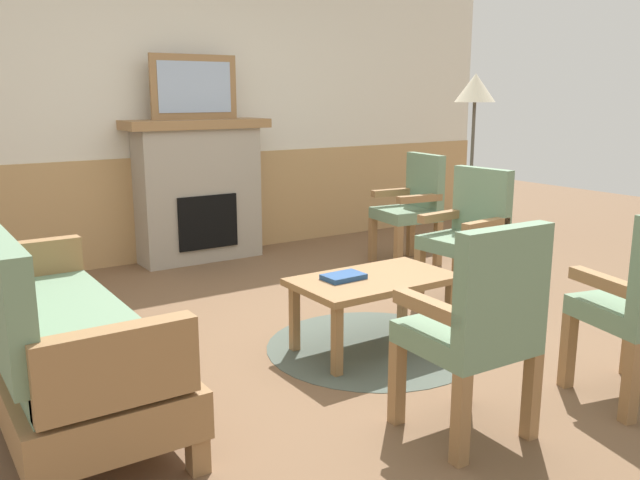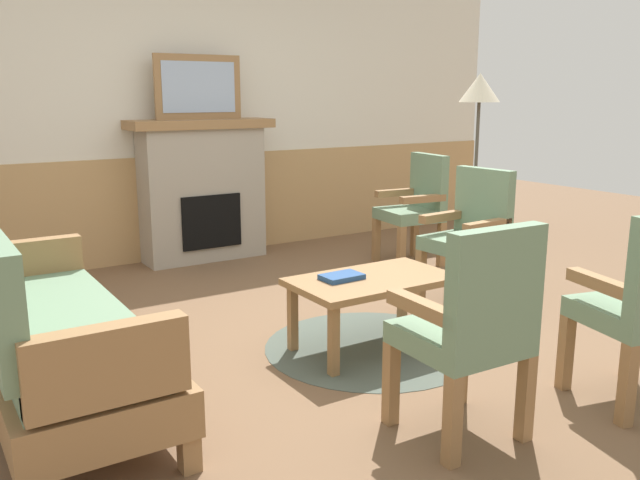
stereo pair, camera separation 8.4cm
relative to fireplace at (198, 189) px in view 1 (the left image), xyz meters
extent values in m
plane|color=brown|center=(0.00, -2.35, -0.65)|extent=(14.00, 14.00, 0.00)
cube|color=silver|center=(0.00, 0.25, 0.70)|extent=(7.20, 0.12, 2.70)
cube|color=tan|center=(0.00, 0.18, -0.18)|extent=(7.20, 0.02, 0.95)
cube|color=#A39989|center=(0.00, 0.00, -0.05)|extent=(1.10, 0.36, 1.20)
cube|color=black|center=(0.00, -0.19, -0.27)|extent=(0.56, 0.02, 0.48)
cube|color=olive|center=(0.00, 0.00, 0.59)|extent=(1.30, 0.44, 0.08)
cube|color=olive|center=(0.00, 0.00, 0.91)|extent=(0.80, 0.03, 0.56)
cube|color=#9EB2D1|center=(0.00, -0.02, 0.91)|extent=(0.68, 0.01, 0.44)
cube|color=olive|center=(-1.45, -3.29, -0.57)|extent=(0.08, 0.08, 0.16)
cube|color=olive|center=(-1.45, -1.61, -0.57)|extent=(0.08, 0.08, 0.16)
cube|color=olive|center=(-1.75, -2.45, -0.39)|extent=(0.70, 1.80, 0.20)
cube|color=gray|center=(-1.75, -2.45, -0.23)|extent=(0.60, 1.70, 0.12)
cube|color=olive|center=(-1.75, -3.30, -0.12)|extent=(0.60, 0.10, 0.30)
cube|color=olive|center=(-1.75, -1.60, -0.12)|extent=(0.60, 0.10, 0.30)
cube|color=olive|center=(-0.44, -2.83, -0.45)|extent=(0.05, 0.05, 0.40)
cube|color=olive|center=(0.40, -2.83, -0.45)|extent=(0.05, 0.05, 0.40)
cube|color=olive|center=(-0.44, -2.39, -0.45)|extent=(0.05, 0.05, 0.40)
cube|color=olive|center=(0.40, -2.39, -0.45)|extent=(0.05, 0.05, 0.40)
cube|color=olive|center=(-0.02, -2.61, -0.23)|extent=(0.96, 0.56, 0.04)
cylinder|color=#4C564C|center=(-0.02, -2.61, -0.65)|extent=(1.29, 1.29, 0.01)
cube|color=navy|center=(-0.20, -2.54, -0.20)|extent=(0.24, 0.16, 0.03)
cube|color=olive|center=(1.25, -1.34, -0.45)|extent=(0.07, 0.07, 0.40)
cube|color=olive|center=(1.29, -0.92, -0.45)|extent=(0.07, 0.07, 0.40)
cube|color=olive|center=(1.66, -1.39, -0.45)|extent=(0.07, 0.07, 0.40)
cube|color=olive|center=(1.71, -0.97, -0.45)|extent=(0.07, 0.07, 0.40)
cube|color=gray|center=(1.48, -1.16, -0.20)|extent=(0.53, 0.53, 0.10)
cube|color=gray|center=(1.68, -1.18, 0.09)|extent=(0.13, 0.49, 0.48)
cube|color=olive|center=(1.46, -1.36, -0.03)|extent=(0.45, 0.12, 0.06)
cube|color=olive|center=(1.50, -0.95, -0.03)|extent=(0.45, 0.12, 0.06)
cube|color=olive|center=(0.85, -2.50, -0.45)|extent=(0.06, 0.06, 0.40)
cube|color=olive|center=(0.82, -2.09, -0.45)|extent=(0.06, 0.06, 0.40)
cube|color=olive|center=(1.27, -2.47, -0.45)|extent=(0.06, 0.06, 0.40)
cube|color=olive|center=(1.23, -2.05, -0.45)|extent=(0.06, 0.06, 0.40)
cube|color=gray|center=(1.04, -2.28, -0.20)|extent=(0.51, 0.51, 0.10)
cube|color=gray|center=(1.24, -2.26, 0.09)|extent=(0.12, 0.48, 0.48)
cube|color=olive|center=(1.06, -2.48, -0.03)|extent=(0.44, 0.10, 0.06)
cube|color=olive|center=(1.03, -2.08, -0.03)|extent=(0.44, 0.10, 0.06)
cube|color=olive|center=(0.48, -3.60, -0.45)|extent=(0.07, 0.07, 0.40)
cube|color=olive|center=(0.89, -3.70, -0.45)|extent=(0.07, 0.07, 0.40)
cube|color=olive|center=(0.39, -4.01, -0.45)|extent=(0.07, 0.07, 0.40)
cube|color=gray|center=(0.64, -3.86, -0.20)|extent=(0.58, 0.58, 0.10)
cube|color=olive|center=(0.44, -3.81, -0.03)|extent=(0.17, 0.44, 0.06)
cube|color=olive|center=(-0.51, -3.41, -0.45)|extent=(0.06, 0.06, 0.40)
cube|color=olive|center=(-0.09, -3.43, -0.45)|extent=(0.06, 0.06, 0.40)
cube|color=olive|center=(-0.53, -3.83, -0.45)|extent=(0.06, 0.06, 0.40)
cube|color=olive|center=(-0.11, -3.85, -0.45)|extent=(0.06, 0.06, 0.40)
cube|color=gray|center=(-0.31, -3.63, -0.20)|extent=(0.50, 0.50, 0.10)
cube|color=gray|center=(-0.32, -3.83, 0.09)|extent=(0.48, 0.10, 0.48)
cube|color=olive|center=(-0.52, -3.62, -0.03)|extent=(0.09, 0.44, 0.06)
cube|color=olive|center=(-0.11, -3.64, -0.03)|extent=(0.09, 0.44, 0.06)
cylinder|color=#332D28|center=(2.09, -1.34, -0.64)|extent=(0.24, 0.24, 0.03)
cylinder|color=#4C473D|center=(2.09, -1.34, 0.08)|extent=(0.03, 0.03, 1.40)
cone|color=beige|center=(2.09, -1.34, 0.90)|extent=(0.36, 0.36, 0.25)
camera|label=1|loc=(-2.38, -5.58, 0.85)|focal=37.16mm
camera|label=2|loc=(-2.31, -5.63, 0.85)|focal=37.16mm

